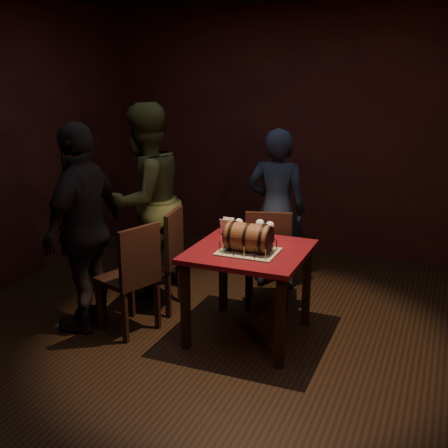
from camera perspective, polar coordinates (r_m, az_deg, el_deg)
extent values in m
plane|color=black|center=(4.66, 0.79, -11.58)|extent=(5.00, 5.00, 0.00)
cube|color=black|center=(6.56, 9.03, 9.19)|extent=(5.00, 0.04, 2.80)
cube|color=#4F0D14|center=(4.43, 2.58, -2.81)|extent=(0.90, 0.90, 0.04)
cube|color=black|center=(4.38, -3.93, -8.33)|extent=(0.06, 0.06, 0.71)
cube|color=black|center=(4.13, 5.73, -9.97)|extent=(0.06, 0.06, 0.71)
cube|color=black|center=(5.02, -0.08, -5.04)|extent=(0.06, 0.06, 0.71)
cube|color=black|center=(4.80, 8.39, -6.23)|extent=(0.06, 0.06, 0.71)
cube|color=gray|center=(4.34, 2.49, -2.83)|extent=(0.45, 0.35, 0.01)
cylinder|color=brown|center=(4.31, 2.50, -1.36)|extent=(0.33, 0.22, 0.22)
cylinder|color=black|center=(4.35, 0.99, -1.18)|extent=(0.02, 0.24, 0.24)
cylinder|color=black|center=(4.31, 2.50, -1.36)|extent=(0.02, 0.24, 0.24)
cylinder|color=black|center=(4.27, 4.05, -1.55)|extent=(0.02, 0.24, 0.24)
cylinder|color=black|center=(4.36, 0.42, -1.11)|extent=(0.01, 0.21, 0.21)
cylinder|color=black|center=(4.26, 4.65, -1.62)|extent=(0.01, 0.21, 0.21)
cylinder|color=black|center=(4.37, 0.16, -1.08)|extent=(0.04, 0.02, 0.02)
sphere|color=black|center=(4.38, -0.08, -1.05)|extent=(0.03, 0.03, 0.03)
cylinder|color=#E1D686|center=(4.25, -0.11, -2.57)|extent=(0.01, 0.01, 0.08)
cylinder|color=black|center=(4.24, -0.11, -2.00)|extent=(0.00, 0.00, 0.01)
cylinder|color=black|center=(4.22, 0.96, -2.71)|extent=(0.01, 0.01, 0.08)
cylinder|color=black|center=(4.21, 0.96, -2.13)|extent=(0.00, 0.00, 0.01)
cylinder|color=#E1D686|center=(4.19, 2.04, -2.85)|extent=(0.01, 0.01, 0.08)
cylinder|color=black|center=(4.18, 2.05, -2.27)|extent=(0.00, 0.00, 0.01)
cylinder|color=black|center=(4.17, 3.14, -3.00)|extent=(0.01, 0.01, 0.08)
cylinder|color=black|center=(4.15, 3.15, -2.41)|extent=(0.00, 0.00, 0.01)
cylinder|color=#E1D686|center=(4.14, 4.25, -3.14)|extent=(0.01, 0.01, 0.08)
cylinder|color=black|center=(4.13, 4.26, -2.55)|extent=(0.00, 0.00, 0.01)
cylinder|color=black|center=(4.21, 4.68, -2.83)|extent=(0.01, 0.01, 0.08)
cylinder|color=black|center=(4.19, 4.69, -2.25)|extent=(0.00, 0.00, 0.01)
cylinder|color=#E1D686|center=(4.29, 5.03, -2.49)|extent=(0.01, 0.01, 0.08)
cylinder|color=black|center=(4.27, 5.04, -1.92)|extent=(0.00, 0.00, 0.01)
cylinder|color=black|center=(4.36, 5.36, -2.16)|extent=(0.01, 0.01, 0.08)
cylinder|color=black|center=(4.35, 5.38, -1.60)|extent=(0.00, 0.00, 0.01)
cylinder|color=#E1D686|center=(4.41, 5.00, -1.93)|extent=(0.01, 0.01, 0.08)
cylinder|color=black|center=(4.40, 5.01, -1.38)|extent=(0.00, 0.00, 0.01)
cylinder|color=black|center=(4.44, 3.95, -1.81)|extent=(0.01, 0.01, 0.08)
cylinder|color=black|center=(4.42, 3.97, -1.25)|extent=(0.00, 0.00, 0.01)
cylinder|color=#E1D686|center=(4.46, 2.92, -1.68)|extent=(0.01, 0.01, 0.08)
cylinder|color=black|center=(4.45, 2.93, -1.13)|extent=(0.00, 0.00, 0.01)
cylinder|color=black|center=(4.49, 1.90, -1.56)|extent=(0.01, 0.01, 0.08)
cylinder|color=black|center=(4.48, 1.90, -1.01)|extent=(0.00, 0.00, 0.01)
cylinder|color=#E1D686|center=(4.52, 0.89, -1.44)|extent=(0.01, 0.01, 0.08)
cylinder|color=black|center=(4.51, 0.89, -0.89)|extent=(0.00, 0.00, 0.01)
cylinder|color=black|center=(4.45, 0.43, -1.70)|extent=(0.01, 0.01, 0.08)
cylinder|color=black|center=(4.44, 0.43, -1.15)|extent=(0.00, 0.00, 0.01)
cylinder|color=#E1D686|center=(4.38, 0.02, -2.01)|extent=(0.01, 0.01, 0.08)
cylinder|color=black|center=(4.37, 0.02, -1.45)|extent=(0.00, 0.00, 0.01)
cylinder|color=black|center=(4.31, -0.42, -2.34)|extent=(0.01, 0.01, 0.08)
cylinder|color=black|center=(4.29, -0.42, -1.77)|extent=(0.00, 0.00, 0.01)
cylinder|color=silver|center=(4.73, 1.51, -1.28)|extent=(0.06, 0.06, 0.01)
cylinder|color=silver|center=(4.71, 1.51, -0.74)|extent=(0.01, 0.01, 0.09)
sphere|color=silver|center=(4.69, 1.52, 0.14)|extent=(0.07, 0.07, 0.07)
sphere|color=#591114|center=(4.69, 1.52, 0.06)|extent=(0.05, 0.05, 0.05)
cylinder|color=silver|center=(4.71, 3.64, -1.36)|extent=(0.06, 0.06, 0.01)
cylinder|color=silver|center=(4.70, 3.65, -0.82)|extent=(0.01, 0.01, 0.09)
sphere|color=silver|center=(4.68, 3.67, 0.06)|extent=(0.07, 0.07, 0.07)
cylinder|color=silver|center=(4.65, 4.65, -1.60)|extent=(0.06, 0.06, 0.01)
cylinder|color=silver|center=(4.64, 4.66, -1.05)|extent=(0.01, 0.01, 0.09)
sphere|color=silver|center=(4.62, 4.68, -0.16)|extent=(0.07, 0.07, 0.07)
sphere|color=#BF594C|center=(4.62, 4.68, -0.24)|extent=(0.05, 0.05, 0.05)
cylinder|color=silver|center=(4.58, 1.90, -0.91)|extent=(0.07, 0.07, 0.15)
cylinder|color=#9E5414|center=(4.58, 1.89, -1.11)|extent=(0.06, 0.06, 0.11)
cylinder|color=white|center=(4.57, 1.90, -0.32)|extent=(0.06, 0.06, 0.02)
cube|color=black|center=(5.12, 4.52, -3.50)|extent=(0.50, 0.50, 0.04)
cube|color=black|center=(5.37, 6.34, -5.32)|extent=(0.04, 0.04, 0.43)
cube|color=black|center=(5.37, 2.70, -5.20)|extent=(0.04, 0.04, 0.43)
cube|color=black|center=(5.05, 6.34, -6.71)|extent=(0.04, 0.04, 0.43)
cube|color=black|center=(5.06, 2.46, -6.59)|extent=(0.04, 0.04, 0.43)
cube|color=black|center=(4.88, 4.52, -1.43)|extent=(0.40, 0.15, 0.46)
cube|color=black|center=(5.07, -6.96, -3.80)|extent=(0.46, 0.46, 0.04)
cube|color=black|center=(5.36, -7.94, -5.41)|extent=(0.04, 0.04, 0.43)
cube|color=black|center=(5.07, -9.36, -6.75)|extent=(0.04, 0.04, 0.43)
cube|color=black|center=(5.25, -4.47, -5.76)|extent=(0.04, 0.04, 0.43)
cube|color=black|center=(4.95, -5.70, -7.17)|extent=(0.04, 0.04, 0.43)
cube|color=black|center=(4.93, -5.09, -1.24)|extent=(0.10, 0.40, 0.46)
cube|color=black|center=(4.70, -9.82, -5.52)|extent=(0.51, 0.51, 0.04)
cube|color=black|center=(5.01, -9.38, -7.01)|extent=(0.04, 0.04, 0.43)
cube|color=black|center=(4.83, -12.55, -8.11)|extent=(0.04, 0.04, 0.43)
cube|color=black|center=(4.77, -6.79, -8.13)|extent=(0.04, 0.04, 0.43)
cube|color=black|center=(4.58, -10.03, -9.36)|extent=(0.04, 0.04, 0.43)
cube|color=black|center=(4.48, -8.54, -3.14)|extent=(0.17, 0.39, 0.46)
imported|color=#1B2336|center=(5.46, 5.34, 1.45)|extent=(0.63, 0.46, 1.58)
imported|color=#3D4422|center=(5.32, -8.05, 2.31)|extent=(0.93, 1.05, 1.82)
imported|color=black|center=(4.72, -14.03, -0.39)|extent=(0.48, 1.04, 1.73)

